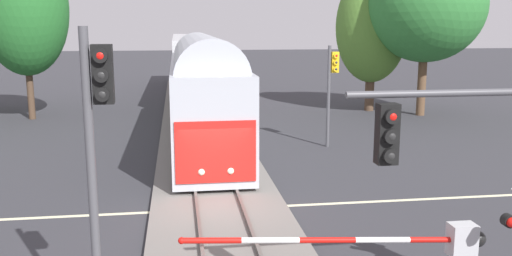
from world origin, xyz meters
TOP-DOWN VIEW (x-y plane):
  - ground_plane at (0.00, 0.00)m, footprint 220.00×220.00m
  - road_centre_stripe at (0.00, 0.00)m, footprint 44.00×0.20m
  - railway_track at (0.00, 0.00)m, footprint 4.40×80.00m
  - commuter_train at (0.00, 20.04)m, footprint 3.04×41.02m
  - crossing_gate_near at (3.88, -6.80)m, footprint 6.53×0.40m
  - traffic_signal_far_side at (6.17, 8.43)m, footprint 0.53×0.38m
  - traffic_signal_median at (-2.62, -7.59)m, footprint 0.53×0.38m
  - oak_behind_train at (-10.46, 18.88)m, footprint 5.31×5.31m
  - oak_far_right at (12.01, 19.11)m, footprint 4.93×4.93m
  - maple_right_background at (14.71, 16.74)m, footprint 7.54×7.54m

SIDE VIEW (x-z plane):
  - ground_plane at x=0.00m, z-range 0.00..0.00m
  - road_centre_stripe at x=0.00m, z-range 0.00..0.01m
  - railway_track at x=0.00m, z-range -0.06..0.26m
  - crossing_gate_near at x=3.88m, z-range 0.51..2.36m
  - commuter_train at x=0.00m, z-range 0.20..5.36m
  - traffic_signal_far_side at x=6.17m, z-range 0.85..5.81m
  - traffic_signal_median at x=-2.62m, z-range 1.00..6.94m
  - oak_far_right at x=12.01m, z-range 0.96..10.59m
  - oak_behind_train at x=-10.46m, z-range 1.37..12.53m
  - maple_right_background at x=14.71m, z-range 1.74..12.57m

